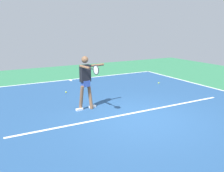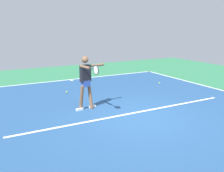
% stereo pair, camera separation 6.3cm
% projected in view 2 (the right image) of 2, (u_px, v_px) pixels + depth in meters
% --- Properties ---
extents(ground_plane, '(21.95, 21.95, 0.00)m').
position_uv_depth(ground_plane, '(141.00, 118.00, 7.68)').
color(ground_plane, '#2D754C').
extents(court_surface, '(10.17, 12.87, 0.00)m').
position_uv_depth(court_surface, '(141.00, 118.00, 7.68)').
color(court_surface, navy).
rests_on(court_surface, ground_plane).
extents(court_line_baseline_near, '(10.17, 0.10, 0.01)m').
position_uv_depth(court_line_baseline_near, '(70.00, 80.00, 13.14)').
color(court_line_baseline_near, white).
rests_on(court_line_baseline_near, ground_plane).
extents(court_line_service, '(7.63, 0.10, 0.01)m').
position_uv_depth(court_line_service, '(132.00, 113.00, 8.10)').
color(court_line_service, white).
rests_on(court_line_service, ground_plane).
extents(court_line_centre_mark, '(0.10, 0.30, 0.01)m').
position_uv_depth(court_line_centre_mark, '(72.00, 80.00, 12.97)').
color(court_line_centre_mark, white).
rests_on(court_line_centre_mark, ground_plane).
extents(tennis_player, '(1.09, 1.23, 1.79)m').
position_uv_depth(tennis_player, '(86.00, 79.00, 8.27)').
color(tennis_player, brown).
rests_on(tennis_player, ground_plane).
extents(tennis_ball_by_sideline, '(0.07, 0.07, 0.07)m').
position_uv_depth(tennis_ball_by_sideline, '(67.00, 92.00, 10.58)').
color(tennis_ball_by_sideline, '#CCE033').
rests_on(tennis_ball_by_sideline, ground_plane).
extents(tennis_ball_by_baseline, '(0.07, 0.07, 0.07)m').
position_uv_depth(tennis_ball_by_baseline, '(159.00, 83.00, 12.23)').
color(tennis_ball_by_baseline, '#CCE033').
rests_on(tennis_ball_by_baseline, ground_plane).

